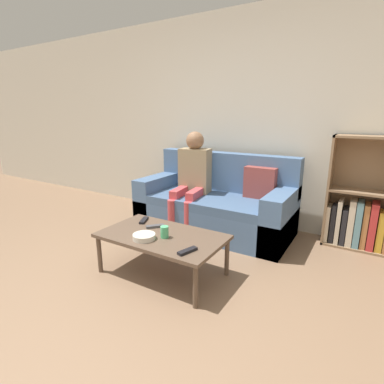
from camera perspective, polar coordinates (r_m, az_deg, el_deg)
name	(u,v)px	position (r m, az deg, el deg)	size (l,w,h in m)	color
ground_plane	(98,330)	(2.28, -17.52, -23.72)	(22.00, 22.00, 0.00)	#84664C
wall_back	(246,121)	(3.89, 10.25, 13.18)	(12.00, 0.06, 2.60)	beige
couch	(216,206)	(3.65, 4.59, -2.62)	(1.83, 0.85, 0.92)	#4C6B93
bookshelf	(360,209)	(3.60, 29.40, -2.88)	(0.67, 0.28, 1.18)	#8E7051
coffee_table	(162,238)	(2.65, -5.72, -8.72)	(1.08, 0.62, 0.37)	brown
person_adult	(193,173)	(3.62, 0.11, 3.57)	(0.41, 0.63, 1.18)	#C6474C
cup_near	(165,232)	(2.56, -5.26, -7.59)	(0.07, 0.07, 0.10)	#4CB77A
tv_remote_0	(187,251)	(2.31, -0.87, -11.15)	(0.09, 0.18, 0.02)	black
tv_remote_1	(155,226)	(2.80, -6.99, -6.49)	(0.15, 0.16, 0.02)	#47474C
tv_remote_2	(144,220)	(2.96, -9.16, -5.34)	(0.11, 0.17, 0.02)	black
snack_bowl	(144,237)	(2.56, -9.11, -8.40)	(0.19, 0.19, 0.05)	beige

